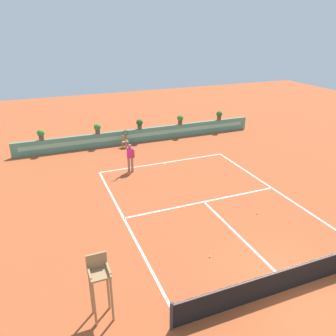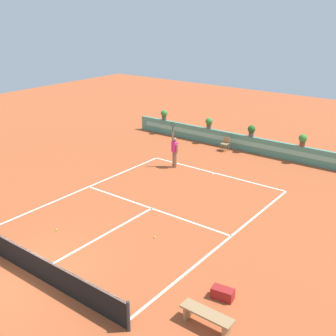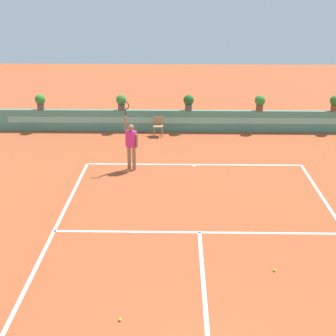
{
  "view_description": "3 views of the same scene",
  "coord_description": "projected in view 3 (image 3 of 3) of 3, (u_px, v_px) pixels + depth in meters",
  "views": [
    {
      "loc": [
        -7.18,
        -6.6,
        8.21
      ],
      "look_at": [
        -0.93,
        8.87,
        1.0
      ],
      "focal_mm": 36.11,
      "sensor_mm": 36.0,
      "label": 1
    },
    {
      "loc": [
        11.04,
        -6.92,
        8.54
      ],
      "look_at": [
        -0.93,
        8.87,
        1.0
      ],
      "focal_mm": 45.3,
      "sensor_mm": 36.0,
      "label": 2
    },
    {
      "loc": [
        -0.62,
        -6.13,
        6.68
      ],
      "look_at": [
        -0.93,
        8.87,
        1.0
      ],
      "focal_mm": 53.53,
      "sensor_mm": 36.0,
      "label": 3
    }
  ],
  "objects": [
    {
      "name": "ground_plane",
      "position": [
        200.0,
        239.0,
        13.69
      ],
      "size": [
        60.0,
        60.0,
        0.0
      ],
      "primitive_type": "plane",
      "color": "#A84C28"
    },
    {
      "name": "tennis_ball_mid_court",
      "position": [
        120.0,
        320.0,
        10.42
      ],
      "size": [
        0.07,
        0.07,
        0.07
      ],
      "primitive_type": "sphere",
      "color": "#CCE033",
      "rests_on": "ground"
    },
    {
      "name": "tennis_player",
      "position": [
        131.0,
        143.0,
        18.35
      ],
      "size": [
        0.6,
        0.32,
        2.58
      ],
      "color": "#9E7051",
      "rests_on": "ground"
    },
    {
      "name": "potted_plant_centre",
      "position": [
        189.0,
        102.0,
        22.91
      ],
      "size": [
        0.48,
        0.48,
        0.72
      ],
      "color": "#514C47",
      "rests_on": "back_wall_barrier"
    },
    {
      "name": "potted_plant_far_right",
      "position": [
        335.0,
        102.0,
        22.78
      ],
      "size": [
        0.48,
        0.48,
        0.72
      ],
      "color": "brown",
      "rests_on": "back_wall_barrier"
    },
    {
      "name": "back_wall_barrier",
      "position": [
        191.0,
        121.0,
        23.23
      ],
      "size": [
        18.0,
        0.21,
        1.0
      ],
      "color": "#4C8E7A",
      "rests_on": "ground"
    },
    {
      "name": "potted_plant_far_left",
      "position": [
        40.0,
        101.0,
        23.04
      ],
      "size": [
        0.48,
        0.48,
        0.72
      ],
      "color": "#514C47",
      "rests_on": "back_wall_barrier"
    },
    {
      "name": "court_lines",
      "position": [
        199.0,
        227.0,
        14.36
      ],
      "size": [
        8.32,
        11.94,
        0.01
      ],
      "color": "white",
      "rests_on": "ground"
    },
    {
      "name": "ball_kid_chair",
      "position": [
        158.0,
        125.0,
        22.58
      ],
      "size": [
        0.44,
        0.44,
        0.85
      ],
      "color": "#99754C",
      "rests_on": "ground"
    },
    {
      "name": "potted_plant_right",
      "position": [
        260.0,
        102.0,
        22.85
      ],
      "size": [
        0.48,
        0.48,
        0.72
      ],
      "color": "brown",
      "rests_on": "back_wall_barrier"
    },
    {
      "name": "tennis_ball_near_baseline",
      "position": [
        275.0,
        270.0,
        12.19
      ],
      "size": [
        0.07,
        0.07,
        0.07
      ],
      "primitive_type": "sphere",
      "color": "#CCE033",
      "rests_on": "ground"
    },
    {
      "name": "potted_plant_left",
      "position": [
        121.0,
        101.0,
        22.97
      ],
      "size": [
        0.48,
        0.48,
        0.72
      ],
      "color": "#514C47",
      "rests_on": "back_wall_barrier"
    }
  ]
}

